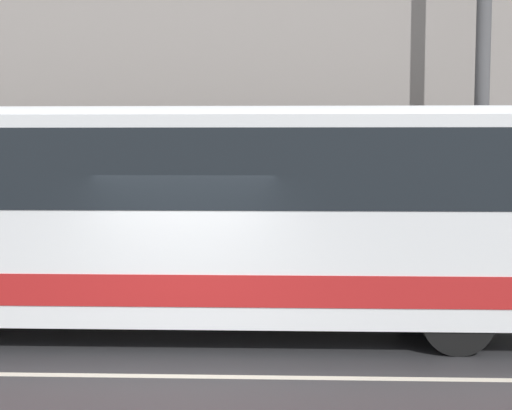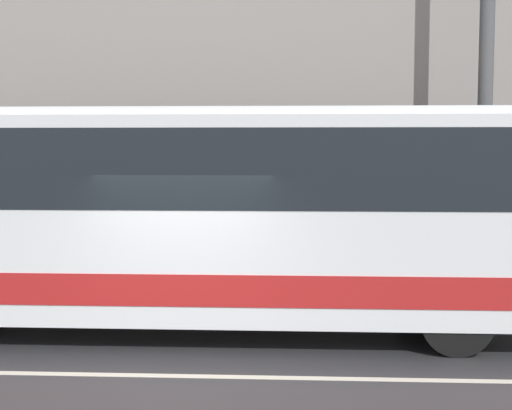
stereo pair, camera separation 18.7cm
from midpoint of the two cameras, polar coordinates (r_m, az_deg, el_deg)
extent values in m
plane|color=#2D2D30|center=(9.29, -7.13, -13.46)|extent=(60.00, 60.00, 0.00)
cube|color=gray|center=(14.30, -3.77, -6.71)|extent=(60.00, 2.45, 0.13)
cube|color=gray|center=(15.66, -3.35, 15.41)|extent=(60.00, 0.30, 11.60)
cube|color=#2D2B28|center=(15.29, -3.33, -0.89)|extent=(60.00, 0.06, 2.80)
cube|color=beige|center=(9.29, -7.13, -13.43)|extent=(54.00, 0.14, 0.01)
cube|color=white|center=(11.18, -8.19, -0.74)|extent=(11.88, 2.59, 2.98)
cube|color=#B21E1E|center=(11.31, -8.13, -5.48)|extent=(11.82, 2.62, 0.45)
cube|color=black|center=(11.14, -8.23, 3.07)|extent=(11.53, 2.61, 1.13)
cube|color=white|center=(11.14, -8.28, 7.21)|extent=(10.10, 2.20, 0.12)
cylinder|color=black|center=(10.37, 15.30, -8.72)|extent=(1.02, 0.28, 1.02)
cylinder|color=black|center=(12.54, 12.92, -6.34)|extent=(1.02, 0.28, 1.02)
cylinder|color=#4C4C4F|center=(13.98, 17.30, 10.06)|extent=(0.27, 0.27, 8.24)
camera|label=1|loc=(0.09, -90.49, -0.04)|focal=50.00mm
camera|label=2|loc=(0.09, 89.51, 0.04)|focal=50.00mm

